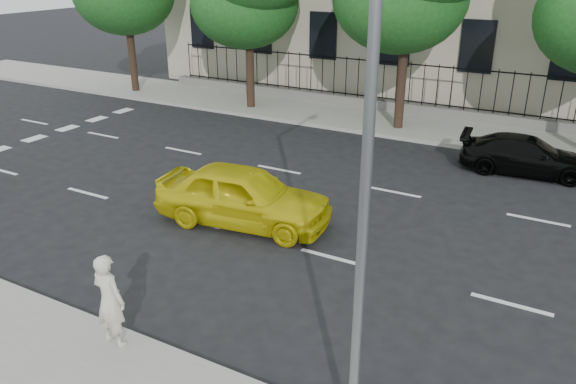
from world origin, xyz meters
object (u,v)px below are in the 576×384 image
at_px(yellow_taxi, 243,196).
at_px(woman_near, 109,300).
at_px(street_light, 387,84).
at_px(black_sedan, 527,155).

xyz_separation_m(yellow_taxi, woman_near, (0.80, -5.47, 0.25)).
distance_m(street_light, woman_near, 6.14).
xyz_separation_m(yellow_taxi, black_sedan, (5.97, 7.52, -0.19)).
xyz_separation_m(street_light, yellow_taxi, (-5.32, 4.84, -4.36)).
relative_size(street_light, yellow_taxi, 1.74).
distance_m(street_light, black_sedan, 13.18).
height_order(street_light, black_sedan, street_light).
height_order(street_light, yellow_taxi, street_light).
bearing_deg(street_light, yellow_taxi, 137.71).
distance_m(black_sedan, woman_near, 13.98).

